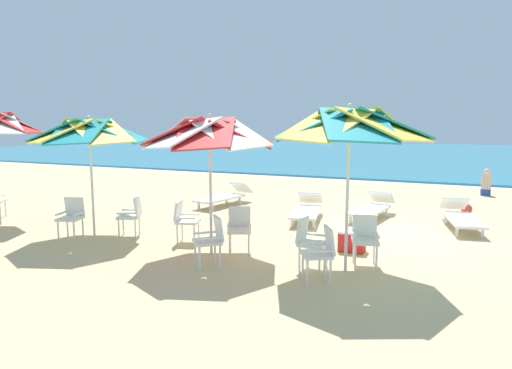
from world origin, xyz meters
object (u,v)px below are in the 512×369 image
object	(u,v)px
plastic_chair_1	(365,237)
plastic_chair_2	(310,240)
beach_umbrella_0	(349,126)
cooler_box	(352,241)
beach_ball	(466,209)
beachgoer_seated	(486,186)
beach_umbrella_1	(210,134)
plastic_chair_0	(321,251)
plastic_chair_7	(72,215)
plastic_chair_3	(239,227)
sun_lounger_0	(461,216)
sun_lounger_2	(307,209)
sun_lounger_1	(372,208)
beach_umbrella_2	(89,132)
plastic_chair_4	(185,219)
plastic_chair_6	(132,214)
plastic_chair_5	(211,238)
sun_lounger_3	(224,196)

from	to	relation	value
plastic_chair_1	plastic_chair_2	size ratio (longest dim) A/B	1.00
beach_umbrella_0	cooler_box	size ratio (longest dim) A/B	5.50
plastic_chair_2	beach_ball	world-z (taller)	plastic_chair_2
beachgoer_seated	beach_umbrella_1	bearing A→B (deg)	-117.14
beach_umbrella_0	plastic_chair_0	world-z (taller)	beach_umbrella_0
plastic_chair_1	plastic_chair_7	world-z (taller)	same
plastic_chair_3	plastic_chair_7	distance (m)	3.75
plastic_chair_2	plastic_chair_3	size ratio (longest dim) A/B	1.00
plastic_chair_7	plastic_chair_1	bearing A→B (deg)	6.88
sun_lounger_0	sun_lounger_2	world-z (taller)	same
plastic_chair_1	sun_lounger_1	world-z (taller)	plastic_chair_1
plastic_chair_2	beach_ball	bearing A→B (deg)	67.52
plastic_chair_2	sun_lounger_2	size ratio (longest dim) A/B	0.39
plastic_chair_7	beachgoer_seated	xyz separation A→B (m)	(8.39, 10.16, -0.20)
sun_lounger_2	cooler_box	world-z (taller)	sun_lounger_2
plastic_chair_3	sun_lounger_1	distance (m)	4.48
sun_lounger_0	sun_lounger_1	xyz separation A→B (m)	(-2.09, 0.25, 0.00)
plastic_chair_2	beach_umbrella_2	size ratio (longest dim) A/B	0.33
plastic_chair_3	cooler_box	distance (m)	2.17
plastic_chair_4	cooler_box	distance (m)	3.38
sun_lounger_0	beach_ball	world-z (taller)	sun_lounger_0
plastic_chair_0	plastic_chair_6	world-z (taller)	same
plastic_chair_5	cooler_box	world-z (taller)	plastic_chair_5
plastic_chair_5	plastic_chair_6	world-z (taller)	same
plastic_chair_5	sun_lounger_1	distance (m)	5.39
sun_lounger_2	cooler_box	distance (m)	2.81
plastic_chair_7	sun_lounger_3	bearing A→B (deg)	76.26
beach_umbrella_0	cooler_box	world-z (taller)	beach_umbrella_0
beach_ball	plastic_chair_0	bearing A→B (deg)	-108.15
beachgoer_seated	beach_umbrella_2	bearing A→B (deg)	-129.56
plastic_chair_0	sun_lounger_0	size ratio (longest dim) A/B	0.39
plastic_chair_1	sun_lounger_0	size ratio (longest dim) A/B	0.39
beach_umbrella_2	plastic_chair_7	size ratio (longest dim) A/B	3.01
beachgoer_seated	plastic_chair_4	bearing A→B (deg)	-122.47
cooler_box	plastic_chair_0	bearing A→B (deg)	-92.73
plastic_chair_2	plastic_chair_7	world-z (taller)	same
sun_lounger_1	cooler_box	bearing A→B (deg)	-86.92
plastic_chair_2	beachgoer_seated	size ratio (longest dim) A/B	0.94
beach_umbrella_0	sun_lounger_1	bearing A→B (deg)	94.20
plastic_chair_1	beach_umbrella_2	xyz separation A→B (m)	(-5.75, -0.39, 1.76)
beach_umbrella_0	beach_umbrella_1	bearing A→B (deg)	-178.79
cooler_box	sun_lounger_2	bearing A→B (deg)	125.51
cooler_box	plastic_chair_2	bearing A→B (deg)	-108.26
plastic_chair_4	sun_lounger_0	size ratio (longest dim) A/B	0.39
beach_umbrella_0	beach_ball	xyz separation A→B (m)	(1.93, 5.95, -2.25)
beach_umbrella_1	plastic_chair_6	size ratio (longest dim) A/B	3.02
beach_umbrella_0	sun_lounger_1	xyz separation A→B (m)	(-0.32, 4.38, -2.11)
plastic_chair_7	beach_ball	distance (m)	9.92
plastic_chair_3	sun_lounger_3	xyz separation A→B (m)	(-2.56, 4.16, -0.22)
plastic_chair_3	sun_lounger_0	bearing A→B (deg)	44.94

